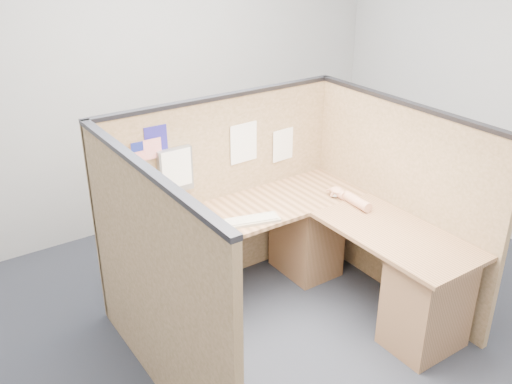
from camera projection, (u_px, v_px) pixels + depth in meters
floor at (298, 339)px, 4.02m from camera, size 5.00×5.00×0.00m
wall_back at (148, 78)px, 5.10m from camera, size 5.00×0.00×5.00m
cubicle_partitions at (264, 219)px, 4.01m from camera, size 2.06×1.83×1.53m
l_desk at (296, 265)px, 4.16m from camera, size 1.95×1.75×0.73m
laptop at (148, 217)px, 3.99m from camera, size 0.39×0.42×0.24m
keyboard at (251, 220)px, 4.04m from camera, size 0.43×0.24×0.03m
mouse at (337, 194)px, 4.42m from camera, size 0.12×0.08×0.05m
hand_forearm at (350, 198)px, 4.31m from camera, size 0.11×0.40×0.08m
blue_poster at (156, 142)px, 3.92m from camera, size 0.17×0.01×0.22m
american_flag at (143, 153)px, 3.88m from camera, size 0.23×0.01×0.39m
file_holder at (175, 170)px, 4.06m from camera, size 0.26×0.05×0.33m
paper_left at (244, 143)px, 4.35m from camera, size 0.24×0.02×0.31m
paper_right at (283, 145)px, 4.58m from camera, size 0.21×0.02×0.26m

